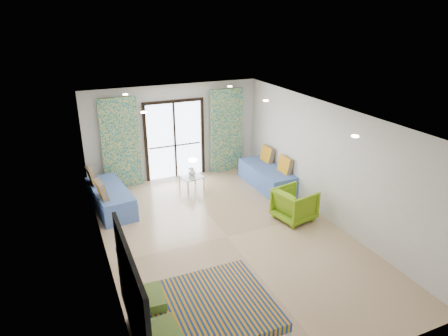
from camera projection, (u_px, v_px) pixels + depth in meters
name	position (u px, v px, depth m)	size (l,w,h in m)	color
floor	(227.00, 236.00, 8.68)	(5.00, 7.50, 0.01)	#997C5B
ceiling	(227.00, 115.00, 7.68)	(5.00, 7.50, 0.01)	silver
wall_back	(174.00, 132.00, 11.38)	(5.00, 0.01, 2.70)	silver
wall_front	(348.00, 288.00, 4.98)	(5.00, 0.01, 2.70)	silver
wall_left	(102.00, 201.00, 7.26)	(0.01, 7.50, 2.70)	silver
wall_right	(327.00, 162.00, 9.10)	(0.01, 7.50, 2.70)	silver
balcony_door	(175.00, 135.00, 11.39)	(1.76, 0.08, 2.28)	black
balcony_rail	(175.00, 145.00, 11.51)	(1.52, 0.03, 0.04)	#595451
curtain_left	(121.00, 144.00, 10.69)	(1.00, 0.10, 2.50)	white
curtain_right	(226.00, 131.00, 11.84)	(1.00, 0.10, 2.50)	white
downlight_a	(193.00, 160.00, 5.47)	(0.12, 0.12, 0.02)	#FFE0B2
downlight_b	(355.00, 136.00, 6.51)	(0.12, 0.12, 0.02)	#FFE0B2
downlight_c	(144.00, 112.00, 8.03)	(0.12, 0.12, 0.02)	#FFE0B2
downlight_d	(266.00, 101.00, 9.07)	(0.12, 0.12, 0.02)	#FFE0B2
downlight_e	(125.00, 94.00, 9.74)	(0.12, 0.12, 0.02)	#FFE0B2
downlight_f	(230.00, 86.00, 10.77)	(0.12, 0.12, 0.02)	#FFE0B2
headboard	(132.00, 296.00, 5.29)	(0.06, 2.10, 1.50)	black
switch_plate	(116.00, 248.00, 6.35)	(0.02, 0.10, 0.10)	silver
bed	(203.00, 320.00, 5.93)	(2.02, 1.65, 0.70)	silver
daybed_left	(110.00, 197.00, 9.80)	(0.99, 2.06, 0.98)	#4A68B0
daybed_right	(267.00, 176.00, 11.07)	(0.82, 2.01, 0.98)	#4A68B0
coffee_table	(192.00, 178.00, 10.88)	(0.66, 0.66, 0.65)	silver
vase	(192.00, 172.00, 10.88)	(0.20, 0.21, 0.20)	white
armchair	(295.00, 203.00, 9.26)	(0.81, 0.76, 0.84)	#729D14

